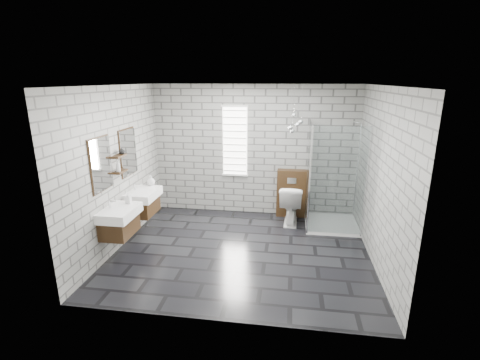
% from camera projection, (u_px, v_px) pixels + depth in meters
% --- Properties ---
extents(floor, '(4.20, 3.60, 0.02)m').
position_uv_depth(floor, '(242.00, 251.00, 5.88)').
color(floor, black).
rests_on(floor, ground).
extents(ceiling, '(4.20, 3.60, 0.02)m').
position_uv_depth(ceiling, '(242.00, 85.00, 5.12)').
color(ceiling, white).
rests_on(ceiling, wall_back).
extents(wall_back, '(4.20, 0.02, 2.70)m').
position_uv_depth(wall_back, '(254.00, 151.00, 7.22)').
color(wall_back, gray).
rests_on(wall_back, floor).
extents(wall_front, '(4.20, 0.02, 2.70)m').
position_uv_depth(wall_front, '(219.00, 217.00, 3.78)').
color(wall_front, gray).
rests_on(wall_front, floor).
extents(wall_left, '(0.02, 3.60, 2.70)m').
position_uv_depth(wall_left, '(117.00, 169.00, 5.79)').
color(wall_left, gray).
rests_on(wall_left, floor).
extents(wall_right, '(0.02, 3.60, 2.70)m').
position_uv_depth(wall_right, '(381.00, 179.00, 5.20)').
color(wall_right, gray).
rests_on(wall_right, floor).
extents(vanity_left, '(0.47, 0.70, 1.57)m').
position_uv_depth(vanity_left, '(117.00, 214.00, 5.45)').
color(vanity_left, '#382411').
rests_on(vanity_left, wall_left).
extents(vanity_right, '(0.47, 0.70, 1.57)m').
position_uv_depth(vanity_right, '(141.00, 195.00, 6.32)').
color(vanity_right, '#382411').
rests_on(vanity_right, wall_left).
extents(shelf_lower, '(0.14, 0.30, 0.03)m').
position_uv_depth(shelf_lower, '(120.00, 171.00, 5.74)').
color(shelf_lower, '#382411').
rests_on(shelf_lower, wall_left).
extents(shelf_upper, '(0.14, 0.30, 0.03)m').
position_uv_depth(shelf_upper, '(119.00, 156.00, 5.67)').
color(shelf_upper, '#382411').
rests_on(shelf_upper, wall_left).
extents(window, '(0.56, 0.05, 1.48)m').
position_uv_depth(window, '(235.00, 141.00, 7.19)').
color(window, white).
rests_on(window, wall_back).
extents(cistern_panel, '(0.60, 0.20, 1.00)m').
position_uv_depth(cistern_panel, '(291.00, 193.00, 7.24)').
color(cistern_panel, '#382411').
rests_on(cistern_panel, floor).
extents(flush_plate, '(0.18, 0.01, 0.12)m').
position_uv_depth(flush_plate, '(292.00, 181.00, 7.06)').
color(flush_plate, silver).
rests_on(flush_plate, cistern_panel).
extents(shower_enclosure, '(1.00, 1.00, 2.03)m').
position_uv_depth(shower_enclosure, '(328.00, 203.00, 6.65)').
color(shower_enclosure, white).
rests_on(shower_enclosure, floor).
extents(pendant_cluster, '(0.28, 0.23, 0.90)m').
position_uv_depth(pendant_cluster, '(295.00, 123.00, 6.51)').
color(pendant_cluster, silver).
rests_on(pendant_cluster, ceiling).
extents(toilet, '(0.47, 0.79, 0.79)m').
position_uv_depth(toilet, '(291.00, 204.00, 6.94)').
color(toilet, white).
rests_on(toilet, floor).
extents(soap_bottle_a, '(0.08, 0.08, 0.18)m').
position_uv_depth(soap_bottle_a, '(128.00, 198.00, 5.61)').
color(soap_bottle_a, '#B2B2B2').
rests_on(soap_bottle_a, vanity_left).
extents(soap_bottle_b, '(0.16, 0.16, 0.19)m').
position_uv_depth(soap_bottle_b, '(151.00, 180.00, 6.57)').
color(soap_bottle_b, '#B2B2B2').
rests_on(soap_bottle_b, vanity_right).
extents(soap_bottle_c, '(0.08, 0.08, 0.20)m').
position_uv_depth(soap_bottle_c, '(118.00, 166.00, 5.64)').
color(soap_bottle_c, '#B2B2B2').
rests_on(soap_bottle_c, shelf_lower).
extents(vase, '(0.10, 0.10, 0.11)m').
position_uv_depth(vase, '(122.00, 151.00, 5.75)').
color(vase, '#B2B2B2').
rests_on(vase, shelf_upper).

